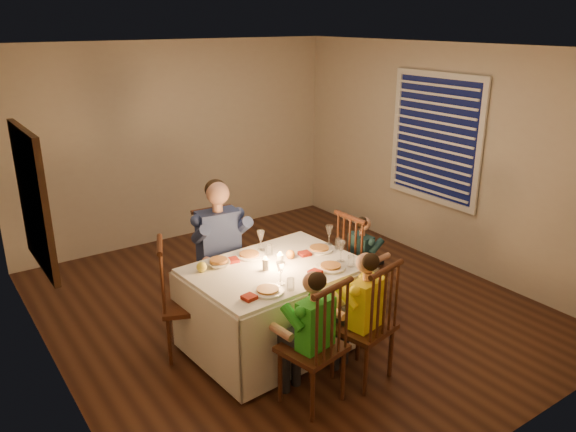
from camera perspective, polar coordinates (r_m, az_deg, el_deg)
ground at (r=5.95m, az=-0.15°, el=-9.13°), size 5.00×5.00×0.00m
wall_left at (r=4.63m, az=-23.76°, el=-1.85°), size 0.02×5.00×2.60m
wall_right at (r=6.94m, az=15.38°, el=5.88°), size 0.02×5.00×2.60m
wall_back at (r=7.58m, az=-11.08°, el=7.33°), size 4.50×0.02×2.60m
ceiling at (r=5.23m, az=-0.18°, el=16.73°), size 5.00×5.00×0.00m
dining_table at (r=5.05m, az=-1.30°, el=-7.49°), size 1.58×1.19×0.76m
chair_adult at (r=5.91m, az=-6.64°, el=-9.51°), size 0.48×0.46×1.07m
chair_near_left at (r=4.67m, az=2.37°, el=-18.16°), size 0.51×0.50×1.07m
chair_near_right at (r=4.95m, az=7.37°, el=-15.85°), size 0.52×0.50×1.07m
chair_end at (r=5.95m, az=7.32°, el=-9.33°), size 0.44×0.46×1.07m
chair_extra at (r=5.31m, az=-9.93°, el=-13.34°), size 0.56×0.57×1.08m
adult at (r=5.91m, az=-6.64°, el=-9.51°), size 0.58×0.54×1.39m
child_green at (r=4.67m, az=2.37°, el=-18.16°), size 0.44×0.42×1.12m
child_yellow at (r=4.95m, az=7.37°, el=-15.85°), size 0.46×0.43×1.14m
child_teal at (r=5.95m, az=7.32°, el=-9.33°), size 0.31×0.34×1.02m
setting_adult at (r=5.16m, az=-3.96°, el=-4.03°), size 0.28×0.28×0.02m
setting_green at (r=4.51m, az=-2.07°, el=-7.64°), size 0.28×0.28×0.02m
setting_yellow at (r=4.93m, az=4.35°, el=-5.22°), size 0.28×0.28×0.02m
setting_teal at (r=5.29m, az=3.19°, el=-3.41°), size 0.28×0.28×0.02m
candle_left at (r=4.87m, az=-2.29°, el=-4.95°), size 0.06×0.06×0.10m
candle_right at (r=4.96m, az=-0.81°, el=-4.47°), size 0.06×0.06×0.10m
squash at (r=4.89m, az=-8.77°, el=-5.13°), size 0.09×0.09×0.09m
orange_fruit at (r=5.09m, az=0.25°, el=-3.93°), size 0.08×0.08×0.08m
serving_bowl at (r=4.99m, az=-7.04°, el=-4.81°), size 0.25×0.25×0.05m
wall_mirror at (r=4.85m, az=-24.45°, el=1.51°), size 0.06×0.95×1.15m
window_blinds at (r=6.93m, az=14.66°, el=7.62°), size 0.07×1.34×1.54m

